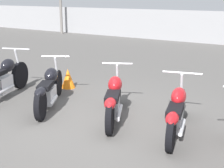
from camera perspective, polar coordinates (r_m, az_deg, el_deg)
The scene contains 6 objects.
ground_plane at distance 5.86m, azimuth -2.09°, elevation -7.03°, with size 60.00×60.00×0.00m, color #514F4C.
motorcycle_slot_0 at distance 7.57m, azimuth -19.12°, elevation 0.93°, with size 0.94×1.97×1.04m.
motorcycle_slot_1 at distance 6.65m, azimuth -11.39°, elevation -0.78°, with size 1.18×1.90×0.97m.
motorcycle_slot_2 at distance 5.88m, azimuth 0.38°, elevation -2.72°, with size 1.05×1.87×0.96m.
motorcycle_slot_3 at distance 5.39m, azimuth 11.74°, elevation -4.94°, with size 0.81×1.94×0.93m.
traffic_cone_far at distance 8.00m, azimuth -8.04°, elevation 1.03°, with size 0.35×0.35×0.49m.
Camera 1 is at (3.05, -4.45, 2.30)m, focal length 50.00 mm.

